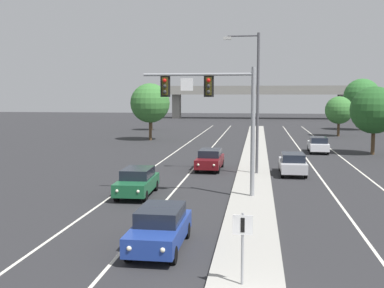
{
  "coord_description": "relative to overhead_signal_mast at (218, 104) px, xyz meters",
  "views": [
    {
      "loc": [
        0.31,
        -11.4,
        5.9
      ],
      "look_at": [
        -3.2,
        13.47,
        3.2
      ],
      "focal_mm": 44.14,
      "sensor_mm": 36.0,
      "label": 1
    }
  ],
  "objects": [
    {
      "name": "car_receding_silver",
      "position": [
        4.8,
        8.37,
        -4.47
      ],
      "size": [
        1.82,
        4.47,
        1.58
      ],
      "color": "#B7B7BC",
      "rests_on": "ground"
    },
    {
      "name": "car_oncoming_darkred",
      "position": [
        -1.4,
        9.62,
        -4.47
      ],
      "size": [
        1.91,
        4.5,
        1.58
      ],
      "color": "#5B0F14",
      "rests_on": "ground"
    },
    {
      "name": "tree_far_right_c",
      "position": [
        13.28,
        20.96,
        -0.99
      ],
      "size": [
        4.55,
        4.55,
        6.58
      ],
      "color": "#4C3823",
      "rests_on": "ground"
    },
    {
      "name": "tree_far_left_b",
      "position": [
        -11.25,
        31.78,
        -0.6
      ],
      "size": [
        4.96,
        4.96,
        7.17
      ],
      "color": "#4C3823",
      "rests_on": "ground"
    },
    {
      "name": "edge_stripe_left",
      "position": [
        -6.04,
        10.05,
        -5.28
      ],
      "size": [
        0.14,
        100.0,
        0.01
      ],
      "primitive_type": "cube",
      "color": "silver",
      "rests_on": "ground"
    },
    {
      "name": "car_receding_white",
      "position": [
        8.22,
        21.76,
        -4.47
      ],
      "size": [
        1.93,
        4.51,
        1.58
      ],
      "color": "silver",
      "rests_on": "ground"
    },
    {
      "name": "tree_far_right_b",
      "position": [
        13.25,
        40.84,
        -1.69
      ],
      "size": [
        3.81,
        3.81,
        5.51
      ],
      "color": "#4C3823",
      "rests_on": "ground"
    },
    {
      "name": "median_sign_post",
      "position": [
        1.86,
        -12.57,
        -3.7
      ],
      "size": [
        0.6,
        0.1,
        2.2
      ],
      "color": "gray",
      "rests_on": "median_island"
    },
    {
      "name": "car_oncoming_blue",
      "position": [
        -1.38,
        -9.2,
        -4.47
      ],
      "size": [
        1.84,
        4.48,
        1.58
      ],
      "color": "navy",
      "rests_on": "ground"
    },
    {
      "name": "tree_far_left_c",
      "position": [
        -14.85,
        47.99,
        -1.99
      ],
      "size": [
        3.5,
        3.5,
        5.07
      ],
      "color": "#4C3823",
      "rests_on": "ground"
    },
    {
      "name": "edge_stripe_right",
      "position": [
        9.96,
        10.05,
        -5.28
      ],
      "size": [
        0.14,
        100.0,
        0.01
      ],
      "primitive_type": "cube",
      "color": "silver",
      "rests_on": "ground"
    },
    {
      "name": "street_lamp_median",
      "position": [
        1.98,
        7.74,
        0.5
      ],
      "size": [
        2.58,
        0.28,
        10.0
      ],
      "color": "#4C4C51",
      "rests_on": "median_island"
    },
    {
      "name": "lane_stripe_oncoming_center",
      "position": [
        -2.74,
        10.05,
        -5.28
      ],
      "size": [
        0.14,
        100.0,
        0.01
      ],
      "primitive_type": "cube",
      "color": "silver",
      "rests_on": "ground"
    },
    {
      "name": "lane_stripe_receding_center",
      "position": [
        6.66,
        10.05,
        -5.28
      ],
      "size": [
        0.14,
        100.0,
        0.01
      ],
      "primitive_type": "cube",
      "color": "silver",
      "rests_on": "ground"
    },
    {
      "name": "overpass_bridge",
      "position": [
        1.96,
        85.27,
        0.49
      ],
      "size": [
        42.4,
        6.4,
        7.65
      ],
      "color": "gray",
      "rests_on": "ground"
    },
    {
      "name": "overhead_signal_mast",
      "position": [
        0.0,
        0.0,
        0.0
      ],
      "size": [
        6.31,
        0.44,
        7.2
      ],
      "color": "gray",
      "rests_on": "median_island"
    },
    {
      "name": "median_island",
      "position": [
        1.96,
        3.05,
        -5.21
      ],
      "size": [
        2.4,
        110.0,
        0.15
      ],
      "primitive_type": "cube",
      "color": "#9E9B93",
      "rests_on": "ground"
    },
    {
      "name": "tree_far_right_a",
      "position": [
        18.63,
        52.58,
        0.12
      ],
      "size": [
        5.72,
        5.72,
        8.27
      ],
      "color": "#4C3823",
      "rests_on": "ground"
    },
    {
      "name": "car_oncoming_green",
      "position": [
        -4.63,
        -0.17,
        -4.47
      ],
      "size": [
        1.91,
        4.5,
        1.58
      ],
      "color": "#195633",
      "rests_on": "ground"
    }
  ]
}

